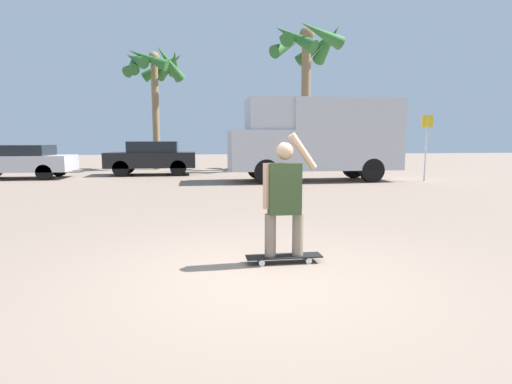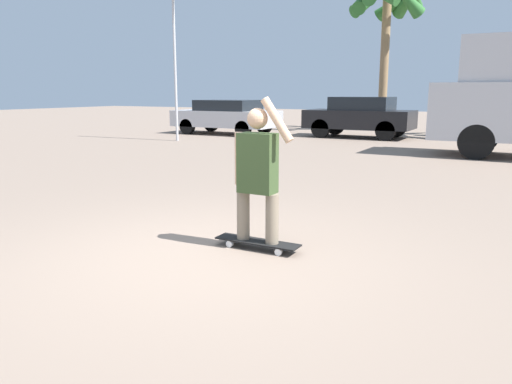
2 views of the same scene
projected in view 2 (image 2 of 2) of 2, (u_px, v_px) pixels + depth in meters
ground_plane at (204, 258)px, 5.13m from camera, size 80.00×80.00×0.00m
skateboard at (257, 242)px, 5.39m from camera, size 0.96×0.22×0.09m
person_skateboarder at (257, 169)px, 5.23m from camera, size 0.68×0.22×1.53m
parked_car_black at (360, 116)px, 18.29m from camera, size 3.84×1.80×1.48m
parked_car_silver at (226, 116)px, 19.80m from camera, size 4.13×1.92×1.34m
palm_tree_center_background at (387, 4)px, 20.52m from camera, size 3.35×3.25×6.25m
flagpole at (176, 49)px, 16.60m from camera, size 0.81×0.12×5.46m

